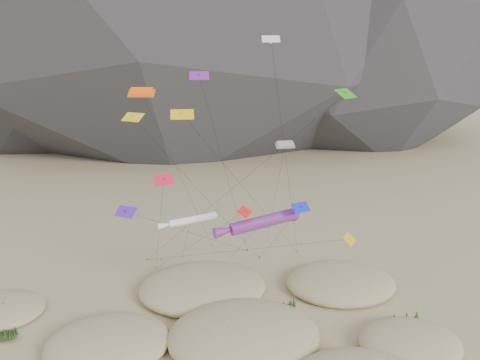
% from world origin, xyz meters
% --- Properties ---
extents(dunes, '(51.20, 36.53, 3.66)m').
position_xyz_m(dunes, '(-1.92, 2.71, 0.69)').
color(dunes, '#CCB789').
rests_on(dunes, ground).
extents(dune_grass, '(43.77, 25.88, 1.57)m').
position_xyz_m(dune_grass, '(-0.45, 3.69, 0.85)').
color(dune_grass, black).
rests_on(dune_grass, ground).
extents(kite_stakes, '(20.94, 3.37, 0.30)m').
position_xyz_m(kite_stakes, '(1.06, 22.91, 0.15)').
color(kite_stakes, '#3F2D1E').
rests_on(kite_stakes, ground).
extents(rainbow_tube_kite, '(9.24, 15.90, 11.89)m').
position_xyz_m(rainbow_tube_kite, '(4.17, 7.97, 10.85)').
color(rainbow_tube_kite, red).
rests_on(rainbow_tube_kite, ground).
extents(white_tube_kite, '(6.38, 13.62, 10.85)m').
position_xyz_m(white_tube_kite, '(-2.70, 11.51, 10.20)').
color(white_tube_kite, white).
rests_on(white_tube_kite, ground).
extents(orange_parafoil, '(10.17, 9.60, 23.67)m').
position_xyz_m(orange_parafoil, '(-7.01, 17.11, 22.92)').
color(orange_parafoil, '#FF590D').
rests_on(orange_parafoil, ground).
extents(multi_parafoil, '(2.39, 14.11, 17.91)m').
position_xyz_m(multi_parafoil, '(8.21, 14.10, 17.25)').
color(multi_parafoil, orange).
rests_on(multi_parafoil, ground).
extents(delta_kites, '(27.46, 18.50, 28.96)m').
position_xyz_m(delta_kites, '(2.61, 12.24, 17.51)').
color(delta_kites, '#299316').
rests_on(delta_kites, ground).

